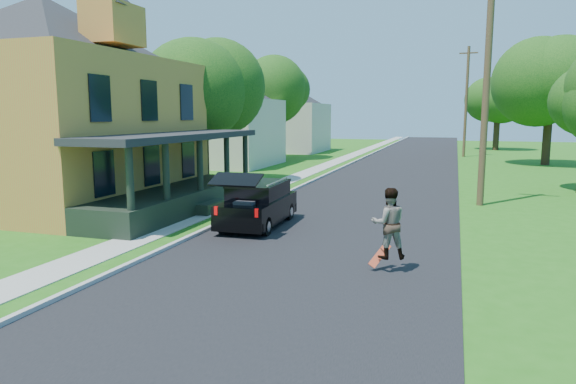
% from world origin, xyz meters
% --- Properties ---
extents(ground, '(140.00, 140.00, 0.00)m').
position_xyz_m(ground, '(0.00, 0.00, 0.00)').
color(ground, '#236113').
rests_on(ground, ground).
extents(street, '(8.00, 120.00, 0.02)m').
position_xyz_m(street, '(0.00, 20.00, 0.00)').
color(street, black).
rests_on(street, ground).
extents(curb, '(0.15, 120.00, 0.12)m').
position_xyz_m(curb, '(-4.05, 20.00, 0.00)').
color(curb, '#A2A29D').
rests_on(curb, ground).
extents(sidewalk, '(1.30, 120.00, 0.03)m').
position_xyz_m(sidewalk, '(-5.60, 20.00, 0.00)').
color(sidewalk, '#989890').
rests_on(sidewalk, ground).
extents(front_walk, '(6.50, 1.20, 0.03)m').
position_xyz_m(front_walk, '(-9.50, 6.00, 0.00)').
color(front_walk, '#989890').
rests_on(front_walk, ground).
extents(main_house, '(15.56, 15.56, 10.10)m').
position_xyz_m(main_house, '(-12.80, 5.99, 4.92)').
color(main_house, '#BA8D36').
rests_on(main_house, ground).
extents(neighbor_house_mid, '(12.78, 12.78, 8.30)m').
position_xyz_m(neighbor_house_mid, '(-13.50, 24.00, 4.19)').
color(neighbor_house_mid, beige).
rests_on(neighbor_house_mid, ground).
extents(neighbor_house_far, '(12.78, 12.78, 8.30)m').
position_xyz_m(neighbor_house_far, '(-13.50, 40.00, 4.19)').
color(neighbor_house_far, beige).
rests_on(neighbor_house_far, ground).
extents(black_suv, '(1.81, 4.44, 2.05)m').
position_xyz_m(black_suv, '(-2.70, 4.29, 0.78)').
color(black_suv, black).
rests_on(black_suv, ground).
extents(skateboarder, '(1.02, 0.91, 1.75)m').
position_xyz_m(skateboarder, '(2.26, 0.37, 1.23)').
color(skateboarder, black).
rests_on(skateboarder, ground).
extents(skateboard, '(0.51, 0.51, 0.58)m').
position_xyz_m(skateboard, '(2.05, 0.46, 0.36)').
color(skateboard, '#A42A0E').
rests_on(skateboard, ground).
extents(tree_left_mid, '(6.76, 6.52, 8.19)m').
position_xyz_m(tree_left_mid, '(-9.60, 13.67, 5.21)').
color(tree_left_mid, black).
rests_on(tree_left_mid, ground).
extents(tree_left_far, '(6.18, 5.95, 9.53)m').
position_xyz_m(tree_left_far, '(-11.01, 30.65, 6.41)').
color(tree_left_far, black).
rests_on(tree_left_far, ground).
extents(tree_right_mid, '(6.70, 6.66, 9.65)m').
position_xyz_m(tree_right_mid, '(10.37, 31.87, 6.20)').
color(tree_right_mid, black).
rests_on(tree_right_mid, ground).
extents(tree_right_far, '(6.77, 6.35, 8.75)m').
position_xyz_m(tree_right_far, '(7.91, 48.91, 5.83)').
color(tree_right_far, black).
rests_on(tree_right_far, ground).
extents(utility_pole_near, '(1.77, 0.31, 11.37)m').
position_xyz_m(utility_pole_near, '(4.84, 11.14, 5.85)').
color(utility_pole_near, '#4C3723').
rests_on(utility_pole_near, ground).
extents(utility_pole_far, '(1.61, 0.28, 9.96)m').
position_xyz_m(utility_pole_far, '(4.50, 38.23, 5.13)').
color(utility_pole_far, '#4C3723').
rests_on(utility_pole_far, ground).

